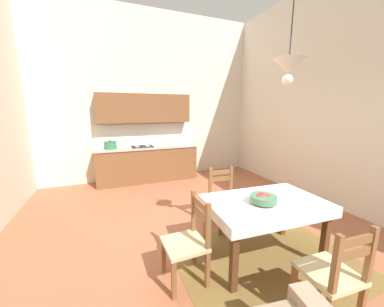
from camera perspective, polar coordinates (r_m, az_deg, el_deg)
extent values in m
cube|color=#A86042|center=(3.56, 0.87, -20.05)|extent=(6.11, 6.56, 0.10)
cube|color=silver|center=(5.97, -10.70, 14.26)|extent=(6.11, 0.12, 4.26)
cube|color=silver|center=(4.88, 34.12, 13.27)|extent=(0.12, 6.56, 4.26)
cube|color=olive|center=(3.06, 19.13, -25.27)|extent=(2.10, 1.60, 0.01)
cube|color=brown|center=(5.72, -11.54, -2.79)|extent=(2.49, 0.60, 0.86)
cube|color=#ADA8A3|center=(5.62, -11.70, 1.64)|extent=(2.52, 0.63, 0.04)
cube|color=white|center=(5.88, -12.35, 4.93)|extent=(2.49, 0.01, 0.55)
cube|color=brown|center=(5.68, -12.36, 11.54)|extent=(2.29, 0.34, 0.70)
cube|color=black|center=(5.57, -10.88, -7.27)|extent=(2.45, 0.02, 0.09)
cylinder|color=silver|center=(5.75, -6.23, 2.17)|extent=(0.34, 0.34, 0.02)
cylinder|color=silver|center=(5.87, -6.62, 3.48)|extent=(0.02, 0.02, 0.22)
cube|color=black|center=(5.61, -12.98, 1.83)|extent=(0.52, 0.42, 0.01)
cylinder|color=silver|center=(5.49, -14.16, 1.70)|extent=(0.11, 0.11, 0.01)
cylinder|color=silver|center=(5.53, -11.50, 1.89)|extent=(0.11, 0.11, 0.01)
cylinder|color=silver|center=(5.69, -14.44, 2.01)|extent=(0.11, 0.11, 0.01)
cylinder|color=silver|center=(5.72, -11.86, 2.19)|extent=(0.11, 0.11, 0.01)
cylinder|color=#337A4C|center=(5.52, -20.65, 1.96)|extent=(0.28, 0.28, 0.15)
cylinder|color=#337A4C|center=(5.51, -20.72, 2.84)|extent=(0.29, 0.29, 0.02)
sphere|color=black|center=(5.50, -20.73, 3.09)|extent=(0.04, 0.04, 0.04)
cube|color=#56331C|center=(2.77, 18.75, -11.87)|extent=(1.36, 0.87, 0.02)
cube|color=#56331C|center=(2.41, 11.01, -25.53)|extent=(0.07, 0.07, 0.73)
cube|color=#56331C|center=(3.10, 31.65, -18.10)|extent=(0.07, 0.07, 0.73)
cube|color=#56331C|center=(2.92, 4.04, -18.16)|extent=(0.07, 0.07, 0.73)
cube|color=#56331C|center=(3.51, 22.88, -13.76)|extent=(0.07, 0.07, 0.73)
cube|color=white|center=(2.76, 18.77, -11.62)|extent=(1.42, 0.94, 0.00)
cube|color=white|center=(2.50, 24.91, -16.23)|extent=(1.37, 0.08, 0.12)
cube|color=white|center=(3.11, 13.83, -9.94)|extent=(1.37, 0.08, 0.12)
cube|color=white|center=(2.46, 5.33, -15.57)|extent=(0.05, 0.86, 0.12)
cube|color=white|center=(3.23, 28.61, -10.24)|extent=(0.05, 0.86, 0.12)
cube|color=#D1BC89|center=(2.45, -1.99, -22.71)|extent=(0.43, 0.43, 0.04)
cube|color=brown|center=(2.41, -4.80, -30.27)|extent=(0.04, 0.04, 0.41)
cube|color=brown|center=(2.68, -7.48, -25.41)|extent=(0.04, 0.04, 0.41)
cube|color=brown|center=(2.36, 4.18, -23.26)|extent=(0.04, 0.04, 0.93)
cube|color=brown|center=(2.63, 0.39, -19.21)|extent=(0.04, 0.04, 0.93)
cube|color=brown|center=(2.31, 2.22, -13.18)|extent=(0.03, 0.32, 0.07)
cube|color=brown|center=(2.35, 2.20, -15.52)|extent=(0.03, 0.32, 0.07)
cube|color=#D1BC89|center=(2.43, 32.23, -24.97)|extent=(0.45, 0.45, 0.04)
cube|color=brown|center=(2.54, 25.13, -28.73)|extent=(0.05, 0.05, 0.41)
cube|color=brown|center=(2.76, 31.23, -25.77)|extent=(0.05, 0.05, 0.41)
cube|color=brown|center=(2.20, 32.93, -28.02)|extent=(0.05, 0.05, 0.93)
cube|color=brown|center=(2.45, 38.81, -24.40)|extent=(0.05, 0.05, 0.93)
cube|color=brown|center=(2.13, 37.31, -17.85)|extent=(0.32, 0.05, 0.07)
cube|color=brown|center=(2.18, 36.96, -20.31)|extent=(0.32, 0.05, 0.07)
cube|color=#D1BC89|center=(3.44, 8.84, -12.34)|extent=(0.44, 0.44, 0.04)
cube|color=brown|center=(3.48, 12.90, -16.32)|extent=(0.05, 0.05, 0.41)
cube|color=brown|center=(3.32, 7.34, -17.55)|extent=(0.05, 0.05, 0.41)
cube|color=brown|center=(3.65, 10.07, -10.35)|extent=(0.05, 0.05, 0.93)
cube|color=brown|center=(3.50, 4.80, -11.18)|extent=(0.05, 0.05, 0.93)
cube|color=brown|center=(3.45, 7.65, -4.92)|extent=(0.32, 0.04, 0.07)
cube|color=brown|center=(3.48, 7.61, -6.59)|extent=(0.32, 0.04, 0.07)
cylinder|color=#4C7F5B|center=(2.67, 18.18, -12.12)|extent=(0.16, 0.16, 0.02)
cylinder|color=#4C7F5B|center=(2.65, 18.25, -11.19)|extent=(0.30, 0.30, 0.07)
sphere|color=red|center=(2.62, 17.26, -11.12)|extent=(0.09, 0.09, 0.09)
sphere|color=red|center=(2.67, 19.46, -10.95)|extent=(0.08, 0.08, 0.08)
sphere|color=red|center=(2.66, 17.85, -10.68)|extent=(0.10, 0.10, 0.10)
cylinder|color=black|center=(2.66, 24.71, 27.24)|extent=(0.01, 0.01, 0.57)
cone|color=silver|center=(2.58, 24.08, 20.35)|extent=(0.32, 0.32, 0.14)
sphere|color=white|center=(2.56, 23.82, 17.28)|extent=(0.11, 0.11, 0.11)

